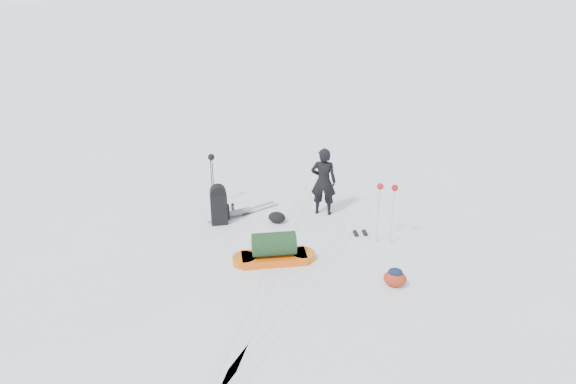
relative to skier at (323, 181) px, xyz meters
The scene contains 13 objects.
ground 1.68m from the skier, 110.84° to the right, with size 200.00×200.00×0.00m, color white.
ski_tracks 0.95m from the skier, 79.73° to the right, with size 3.38×17.97×0.01m.
skier is the anchor object (origin of this frame).
pulk_sled 2.50m from the skier, 100.53° to the right, with size 1.70×1.10×0.63m.
expedition_rucksack 2.38m from the skier, 152.41° to the right, with size 0.76×0.94×0.93m.
ski_poles_black 2.67m from the skier, behind, with size 0.17×0.16×1.30m.
ski_poles_silver 1.88m from the skier, 33.42° to the right, with size 0.43×0.14×1.35m.
touring_skis_grey 2.01m from the skier, 163.26° to the right, with size 1.30×1.64×0.07m.
touring_skis_white 1.53m from the skier, 38.91° to the right, with size 1.11×1.97×0.07m.
rope_coil 2.00m from the skier, 102.51° to the right, with size 0.46×0.46×0.05m.
small_daypack 3.31m from the skier, 53.06° to the right, with size 0.44×0.34×0.36m.
thermos_pair 2.31m from the skier, 159.93° to the right, with size 0.26×0.24×0.31m.
stuff_sack 1.35m from the skier, 140.04° to the right, with size 0.45×0.38×0.25m.
Camera 1 is at (3.01, -10.20, 5.83)m, focal length 35.00 mm.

